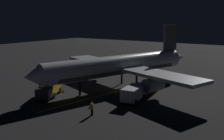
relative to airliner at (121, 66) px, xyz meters
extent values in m
cube|color=#2B2B2C|center=(0.19, 0.57, -3.95)|extent=(180.00, 180.00, 0.20)
cube|color=gold|center=(-0.44, 4.57, -3.84)|extent=(5.22, 25.76, 0.01)
cylinder|color=white|center=(0.19, 0.57, 0.20)|extent=(12.21, 28.05, 3.41)
cube|color=#4C4C56|center=(0.19, 0.57, -0.74)|extent=(10.70, 23.95, 0.61)
cone|color=white|center=(5.00, 15.03, 0.20)|extent=(4.03, 3.64, 3.34)
cone|color=white|center=(-4.78, -14.37, 0.20)|extent=(4.20, 4.85, 3.07)
cube|color=#4C4C56|center=(-3.98, -11.97, 4.43)|extent=(1.48, 3.53, 5.05)
cube|color=white|center=(-8.65, 2.01, -0.31)|extent=(15.05, 9.06, 0.50)
cylinder|color=slate|center=(-7.59, 2.93, -1.71)|extent=(3.00, 3.70, 2.10)
cube|color=white|center=(8.13, -3.57, -0.31)|extent=(15.05, 9.06, 0.50)
cylinder|color=slate|center=(7.83, -2.20, -1.71)|extent=(3.00, 3.70, 2.10)
cylinder|color=black|center=(2.66, 7.99, -2.68)|extent=(0.46, 0.46, 2.34)
cylinder|color=black|center=(-2.52, -1.08, -2.68)|extent=(0.46, 0.46, 2.34)
cylinder|color=black|center=(1.37, -2.37, -2.68)|extent=(0.46, 0.46, 2.34)
cube|color=gold|center=(6.53, 10.55, -2.35)|extent=(4.01, 4.96, 2.09)
cube|color=#38383D|center=(5.02, 13.31, -2.65)|extent=(2.61, 2.54, 1.50)
cylinder|color=black|center=(5.78, 11.93, -3.40)|extent=(2.46, 1.90, 0.90)
cylinder|color=black|center=(7.29, 9.16, -3.40)|extent=(2.46, 1.90, 0.90)
cube|color=silver|center=(-5.95, 6.09, -2.50)|extent=(2.73, 4.93, 1.80)
cube|color=#38383D|center=(-5.50, 2.88, -2.65)|extent=(2.23, 2.06, 1.50)
cylinder|color=black|center=(-5.72, 4.47, -3.40)|extent=(2.41, 1.21, 0.90)
cylinder|color=black|center=(-6.18, 7.72, -3.40)|extent=(2.41, 1.21, 0.90)
cylinder|color=black|center=(-4.48, 13.89, -3.42)|extent=(0.32, 0.32, 0.85)
cylinder|color=yellow|center=(-4.48, 13.89, -2.67)|extent=(0.40, 0.40, 0.65)
sphere|color=tan|center=(-4.48, 13.89, -2.23)|extent=(0.24, 0.24, 0.24)
cone|color=#EA590F|center=(6.18, 8.10, -3.57)|extent=(0.36, 0.36, 0.55)
cube|color=black|center=(6.18, 8.10, -3.83)|extent=(0.50, 0.50, 0.03)
cone|color=#EA590F|center=(-2.07, 4.80, -3.57)|extent=(0.36, 0.36, 0.55)
cube|color=black|center=(-2.07, 4.80, -3.83)|extent=(0.50, 0.50, 0.03)
cone|color=#EA590F|center=(-2.54, 11.80, -3.57)|extent=(0.36, 0.36, 0.55)
cube|color=black|center=(-2.54, 11.80, -3.83)|extent=(0.50, 0.50, 0.03)
camera|label=1|loc=(-24.55, 38.80, 8.11)|focal=42.76mm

